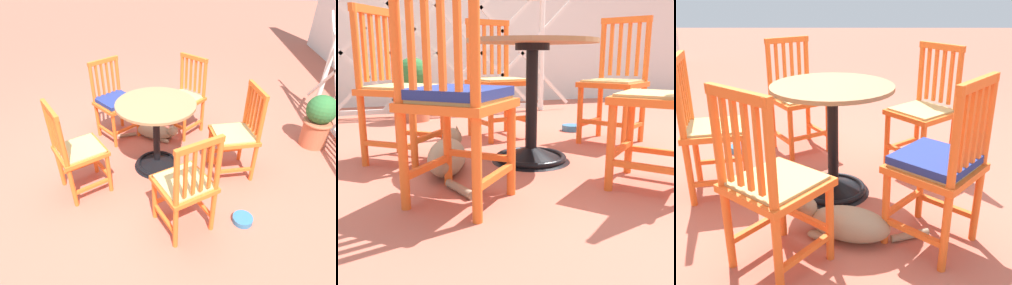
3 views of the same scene
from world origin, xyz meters
TOP-DOWN VIEW (x-y plane):
  - ground_plane at (0.00, 0.00)m, footprint 24.00×24.00m
  - cafe_table at (-0.13, 0.10)m, footprint 0.76×0.76m
  - orange_chair_near_fence at (-0.88, 0.35)m, footprint 0.56×0.56m
  - orange_chair_at_corner at (-0.69, -0.45)m, footprint 0.56×0.56m
  - orange_chair_by_planter at (0.29, -0.56)m, footprint 0.56×0.56m
  - orange_chair_tucked_in at (0.65, 0.41)m, footprint 0.56×0.56m
  - orange_chair_facing_out at (-0.10, 0.87)m, footprint 0.48×0.48m
  - tabby_cat at (-0.65, 0.03)m, footprint 0.32×0.74m
  - pet_water_bowl at (0.58, 0.90)m, footprint 0.17×0.17m

SIDE VIEW (x-z plane):
  - ground_plane at x=0.00m, z-range 0.00..0.00m
  - pet_water_bowl at x=0.58m, z-range 0.00..0.05m
  - tabby_cat at x=-0.65m, z-range -0.02..0.21m
  - cafe_table at x=-0.13m, z-range -0.08..0.65m
  - orange_chair_near_fence at x=-0.88m, z-range -0.02..0.89m
  - orange_chair_by_planter at x=0.29m, z-range -0.02..0.89m
  - orange_chair_tucked_in at x=0.65m, z-range -0.02..0.89m
  - orange_chair_facing_out at x=-0.10m, z-range -0.02..0.89m
  - orange_chair_at_corner at x=-0.69m, z-range -0.01..0.90m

